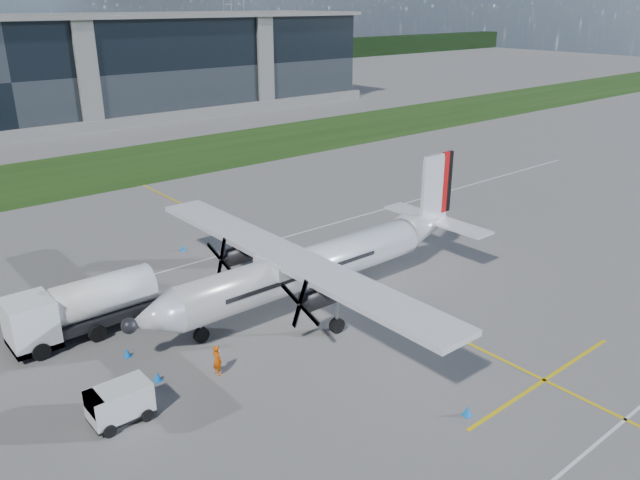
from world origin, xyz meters
TOP-DOWN VIEW (x-y plane):
  - ground at (0.00, 40.00)m, footprint 400.00×400.00m
  - grass_strip at (0.00, 48.00)m, footprint 400.00×18.00m
  - pylon_east at (85.00, 150.00)m, footprint 9.00×4.60m
  - yellow_taxiway_centerline at (3.00, 10.00)m, footprint 0.20×70.00m
  - turboprop_aircraft at (0.13, 7.98)m, footprint 24.50×25.41m
  - fuel_tanker_truck at (-13.07, 12.90)m, footprint 8.42×2.74m
  - baggage_tug at (-14.17, 4.27)m, footprint 2.84×1.70m
  - ground_crew_person at (-9.00, 4.70)m, footprint 0.63×0.82m
  - safety_cone_nose_port at (-11.56, 6.08)m, footprint 0.36×0.36m
  - safety_cone_portwing at (-2.15, -5.30)m, footprint 0.36×0.36m
  - safety_cone_nose_stbd at (-11.77, 9.14)m, footprint 0.36×0.36m
  - safety_cone_stbdwing at (-2.40, 20.63)m, footprint 0.36×0.36m

SIDE VIEW (x-z plane):
  - ground at x=0.00m, z-range 0.00..0.00m
  - yellow_taxiway_centerline at x=3.00m, z-range 0.00..0.01m
  - grass_strip at x=0.00m, z-range 0.00..0.04m
  - safety_cone_nose_port at x=-11.56m, z-range 0.00..0.50m
  - safety_cone_portwing at x=-2.15m, z-range 0.00..0.50m
  - safety_cone_nose_stbd at x=-11.77m, z-range 0.00..0.50m
  - safety_cone_stbdwing at x=-2.40m, z-range 0.00..0.50m
  - baggage_tug at x=-14.17m, z-range 0.00..1.70m
  - ground_crew_person at x=-9.00m, z-range 0.00..1.85m
  - fuel_tanker_truck at x=-13.07m, z-range 0.00..3.16m
  - turboprop_aircraft at x=0.13m, z-range 0.00..7.62m
  - pylon_east at x=85.00m, z-range 0.00..30.00m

